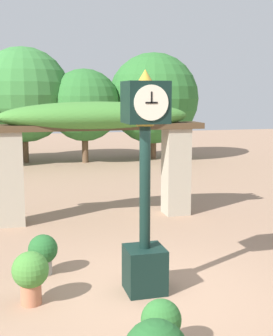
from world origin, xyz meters
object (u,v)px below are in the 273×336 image
potted_plant_near_right (30,274)px  potted_plant_far_right (161,327)px  pedestal_clock (145,188)px  potted_plant_far_left (43,252)px

potted_plant_near_right → potted_plant_far_right: (1.43, -1.74, -0.13)m
pedestal_clock → potted_plant_far_right: bearing=-99.5°
potted_plant_far_left → potted_plant_far_right: bearing=-67.4°
pedestal_clock → potted_plant_far_left: pedestal_clock is taller
potted_plant_far_left → potted_plant_far_right: potted_plant_far_left is taller
potted_plant_near_right → potted_plant_far_right: size_ratio=1.18×
potted_plant_near_right → potted_plant_far_left: size_ratio=1.14×
pedestal_clock → potted_plant_near_right: 2.08m
potted_plant_far_left → potted_plant_far_right: (1.18, -2.85, -0.07)m
potted_plant_far_left → potted_plant_near_right: bearing=-102.4°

